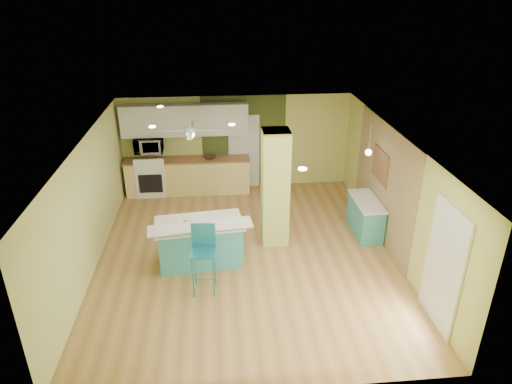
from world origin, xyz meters
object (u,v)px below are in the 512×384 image
canister (188,222)px  bar_stool (203,248)px  peninsula (200,241)px  side_counter (365,217)px  fruit_bowl (210,157)px

canister → bar_stool: bearing=-68.9°
peninsula → side_counter: peninsula is taller
bar_stool → canister: size_ratio=8.07×
canister → peninsula: bearing=22.7°
fruit_bowl → bar_stool: bearing=-91.5°
fruit_bowl → canister: canister is taller
fruit_bowl → canister: (-0.41, -3.48, -0.00)m
bar_stool → peninsula: bearing=100.5°
bar_stool → canister: 0.84m
bar_stool → canister: (-0.30, 0.78, 0.11)m
peninsula → canister: canister is taller
peninsula → bar_stool: (0.10, -0.87, 0.39)m
peninsula → side_counter: bearing=6.9°
peninsula → fruit_bowl: 3.43m
fruit_bowl → side_counter: bearing=-36.5°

